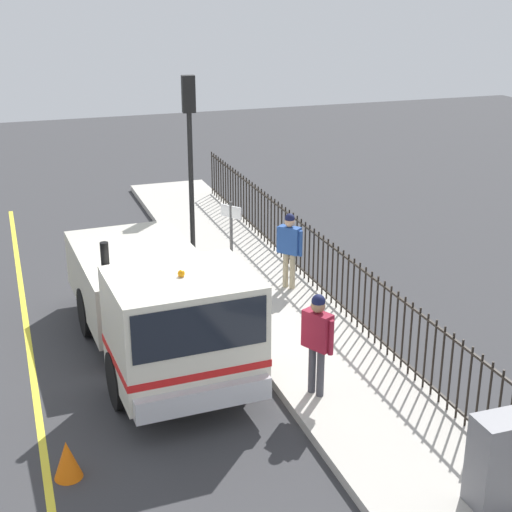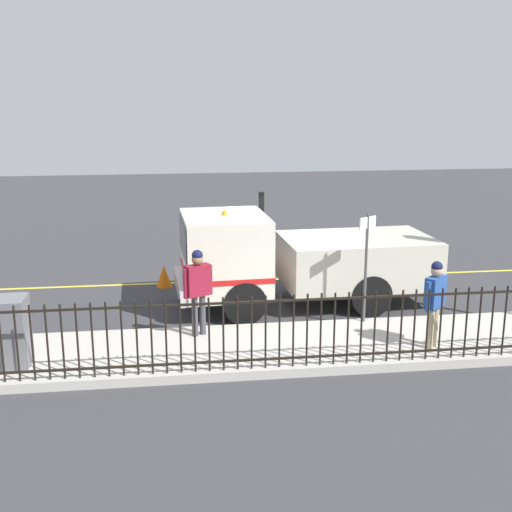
{
  "view_description": "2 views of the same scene",
  "coord_description": "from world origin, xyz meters",
  "px_view_note": "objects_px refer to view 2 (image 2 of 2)",
  "views": [
    {
      "loc": [
        -2.4,
        -12.35,
        6.64
      ],
      "look_at": [
        1.92,
        0.24,
        1.77
      ],
      "focal_mm": 53.38,
      "sensor_mm": 36.0,
      "label": 1
    },
    {
      "loc": [
        14.57,
        -2.71,
        4.95
      ],
      "look_at": [
        1.33,
        -0.95,
        1.59
      ],
      "focal_mm": 45.57,
      "sensor_mm": 36.0,
      "label": 2
    }
  ],
  "objects_px": {
    "traffic_cone": "(164,276)",
    "work_truck": "(285,256)",
    "street_sign": "(366,255)",
    "pedestrian_distant": "(435,295)",
    "worker_standing": "(198,283)",
    "utility_cabinet": "(14,332)"
  },
  "relations": [
    {
      "from": "pedestrian_distant",
      "to": "work_truck",
      "type": "bearing_deg",
      "value": -95.53
    },
    {
      "from": "worker_standing",
      "to": "pedestrian_distant",
      "type": "distance_m",
      "value": 4.6
    },
    {
      "from": "utility_cabinet",
      "to": "work_truck",
      "type": "bearing_deg",
      "value": 120.33
    },
    {
      "from": "worker_standing",
      "to": "pedestrian_distant",
      "type": "height_order",
      "value": "worker_standing"
    },
    {
      "from": "work_truck",
      "to": "worker_standing",
      "type": "distance_m",
      "value": 3.0
    },
    {
      "from": "utility_cabinet",
      "to": "traffic_cone",
      "type": "xyz_separation_m",
      "value": [
        -5.19,
        2.61,
        -0.52
      ]
    },
    {
      "from": "worker_standing",
      "to": "traffic_cone",
      "type": "bearing_deg",
      "value": 73.82
    },
    {
      "from": "pedestrian_distant",
      "to": "utility_cabinet",
      "type": "distance_m",
      "value": 7.78
    },
    {
      "from": "pedestrian_distant",
      "to": "street_sign",
      "type": "bearing_deg",
      "value": -101.02
    },
    {
      "from": "work_truck",
      "to": "utility_cabinet",
      "type": "xyz_separation_m",
      "value": [
        3.2,
        -5.47,
        -0.42
      ]
    },
    {
      "from": "work_truck",
      "to": "street_sign",
      "type": "xyz_separation_m",
      "value": [
        1.76,
        1.42,
        0.42
      ]
    },
    {
      "from": "worker_standing",
      "to": "utility_cabinet",
      "type": "height_order",
      "value": "worker_standing"
    },
    {
      "from": "street_sign",
      "to": "pedestrian_distant",
      "type": "bearing_deg",
      "value": 28.94
    },
    {
      "from": "street_sign",
      "to": "worker_standing",
      "type": "bearing_deg",
      "value": -84.45
    },
    {
      "from": "pedestrian_distant",
      "to": "traffic_cone",
      "type": "distance_m",
      "value": 7.48
    },
    {
      "from": "worker_standing",
      "to": "traffic_cone",
      "type": "relative_size",
      "value": 3.07
    },
    {
      "from": "utility_cabinet",
      "to": "traffic_cone",
      "type": "height_order",
      "value": "utility_cabinet"
    },
    {
      "from": "traffic_cone",
      "to": "work_truck",
      "type": "bearing_deg",
      "value": 55.16
    },
    {
      "from": "traffic_cone",
      "to": "utility_cabinet",
      "type": "bearing_deg",
      "value": -26.7
    },
    {
      "from": "utility_cabinet",
      "to": "pedestrian_distant",
      "type": "bearing_deg",
      "value": 88.87
    },
    {
      "from": "pedestrian_distant",
      "to": "utility_cabinet",
      "type": "relative_size",
      "value": 1.35
    },
    {
      "from": "pedestrian_distant",
      "to": "worker_standing",
      "type": "bearing_deg",
      "value": -55.65
    }
  ]
}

